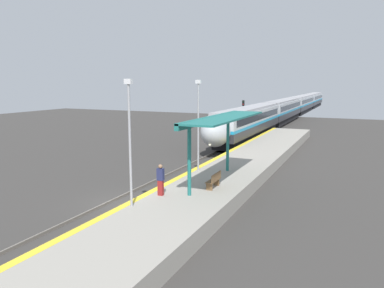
{
  "coord_description": "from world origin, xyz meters",
  "views": [
    {
      "loc": [
        12.04,
        -17.02,
        6.82
      ],
      "look_at": [
        0.58,
        8.32,
        2.24
      ],
      "focal_mm": 35.0,
      "sensor_mm": 36.0,
      "label": 1
    }
  ],
  "objects_px": {
    "train": "(293,107)",
    "person_waiting": "(161,179)",
    "platform_bench": "(214,180)",
    "lamppost_near": "(130,136)",
    "railway_signal": "(243,114)",
    "lamppost_mid": "(198,120)"
  },
  "relations": [
    {
      "from": "train",
      "to": "person_waiting",
      "type": "height_order",
      "value": "train"
    },
    {
      "from": "platform_bench",
      "to": "lamppost_near",
      "type": "bearing_deg",
      "value": -118.41
    },
    {
      "from": "lamppost_near",
      "to": "platform_bench",
      "type": "bearing_deg",
      "value": 61.59
    },
    {
      "from": "train",
      "to": "person_waiting",
      "type": "bearing_deg",
      "value": -87.33
    },
    {
      "from": "railway_signal",
      "to": "lamppost_near",
      "type": "height_order",
      "value": "lamppost_near"
    },
    {
      "from": "train",
      "to": "lamppost_mid",
      "type": "xyz_separation_m",
      "value": [
        2.24,
        -50.79,
        2.09
      ]
    },
    {
      "from": "person_waiting",
      "to": "railway_signal",
      "type": "distance_m",
      "value": 30.87
    },
    {
      "from": "train",
      "to": "lamppost_mid",
      "type": "distance_m",
      "value": 50.88
    },
    {
      "from": "person_waiting",
      "to": "lamppost_near",
      "type": "relative_size",
      "value": 0.28
    },
    {
      "from": "platform_bench",
      "to": "person_waiting",
      "type": "xyz_separation_m",
      "value": [
        -2.09,
        -2.45,
        0.4
      ]
    },
    {
      "from": "train",
      "to": "lamppost_mid",
      "type": "relative_size",
      "value": 14.28
    },
    {
      "from": "train",
      "to": "lamppost_mid",
      "type": "height_order",
      "value": "lamppost_mid"
    },
    {
      "from": "person_waiting",
      "to": "railway_signal",
      "type": "xyz_separation_m",
      "value": [
        -4.65,
        30.5,
        0.98
      ]
    },
    {
      "from": "platform_bench",
      "to": "train",
      "type": "bearing_deg",
      "value": 94.99
    },
    {
      "from": "train",
      "to": "lamppost_near",
      "type": "height_order",
      "value": "lamppost_near"
    },
    {
      "from": "railway_signal",
      "to": "lamppost_near",
      "type": "bearing_deg",
      "value": -82.59
    },
    {
      "from": "train",
      "to": "lamppost_near",
      "type": "relative_size",
      "value": 14.28
    },
    {
      "from": "train",
      "to": "railway_signal",
      "type": "xyz_separation_m",
      "value": [
        -2.0,
        -26.22,
        0.5
      ]
    },
    {
      "from": "railway_signal",
      "to": "lamppost_mid",
      "type": "distance_m",
      "value": 24.98
    },
    {
      "from": "railway_signal",
      "to": "lamppost_near",
      "type": "distance_m",
      "value": 32.98
    },
    {
      "from": "train",
      "to": "lamppost_near",
      "type": "bearing_deg",
      "value": -87.82
    },
    {
      "from": "train",
      "to": "platform_bench",
      "type": "relative_size",
      "value": 60.11
    }
  ]
}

